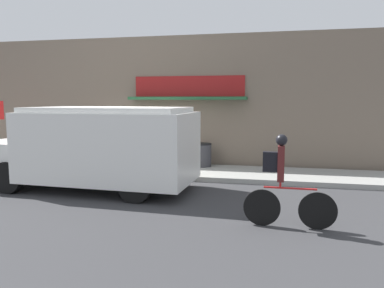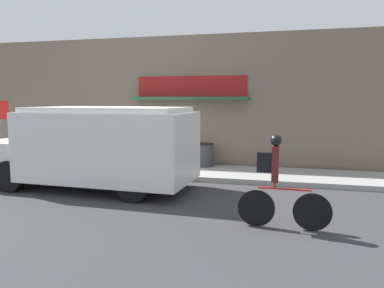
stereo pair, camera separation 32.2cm
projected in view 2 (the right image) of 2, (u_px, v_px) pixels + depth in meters
ground_plane at (128, 178)px, 11.03m from camera, size 70.00×70.00×0.00m
sidewalk at (141, 169)px, 12.03m from camera, size 28.00×2.11×0.15m
storefront at (155, 102)px, 12.99m from camera, size 16.15×0.77×4.43m
school_bus at (97, 146)px, 9.62m from camera, size 5.55×2.72×2.12m
cyclist at (278, 184)px, 6.68m from camera, size 1.66×0.21×1.70m
stop_sign_post at (0, 121)px, 12.32m from camera, size 0.45×0.45×2.17m
trash_bin at (204, 155)px, 12.14m from camera, size 0.60×0.60×0.75m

